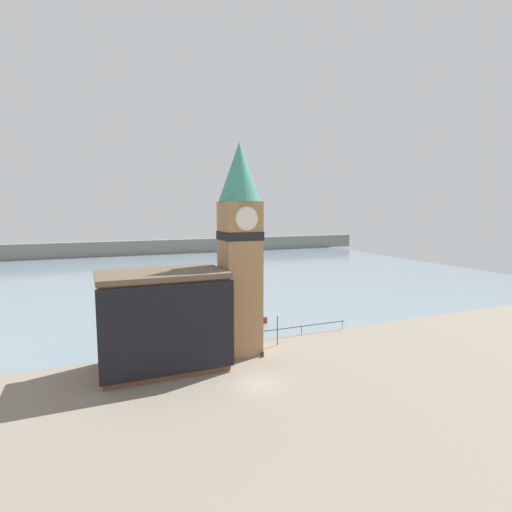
{
  "coord_description": "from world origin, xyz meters",
  "views": [
    {
      "loc": [
        -13.79,
        -31.34,
        15.61
      ],
      "look_at": [
        2.24,
        6.28,
        10.86
      ],
      "focal_mm": 28.0,
      "sensor_mm": 36.0,
      "label": 1
    }
  ],
  "objects_px": {
    "clock_tower": "(240,243)",
    "boat_near": "(250,320)",
    "pier_building": "(163,320)",
    "mooring_bollard_near": "(263,354)",
    "lamp_post": "(277,323)"
  },
  "relations": [
    {
      "from": "clock_tower",
      "to": "lamp_post",
      "type": "xyz_separation_m",
      "value": [
        4.79,
        0.52,
        -9.41
      ]
    },
    {
      "from": "clock_tower",
      "to": "lamp_post",
      "type": "height_order",
      "value": "clock_tower"
    },
    {
      "from": "lamp_post",
      "to": "mooring_bollard_near",
      "type": "bearing_deg",
      "value": -138.35
    },
    {
      "from": "mooring_bollard_near",
      "to": "pier_building",
      "type": "bearing_deg",
      "value": 172.32
    },
    {
      "from": "pier_building",
      "to": "lamp_post",
      "type": "bearing_deg",
      "value": 5.94
    },
    {
      "from": "pier_building",
      "to": "mooring_bollard_near",
      "type": "relative_size",
      "value": 18.96
    },
    {
      "from": "clock_tower",
      "to": "pier_building",
      "type": "xyz_separation_m",
      "value": [
        -8.49,
        -0.86,
        -7.19
      ]
    },
    {
      "from": "clock_tower",
      "to": "boat_near",
      "type": "height_order",
      "value": "clock_tower"
    },
    {
      "from": "clock_tower",
      "to": "lamp_post",
      "type": "bearing_deg",
      "value": 6.2
    },
    {
      "from": "pier_building",
      "to": "mooring_bollard_near",
      "type": "xyz_separation_m",
      "value": [
        10.18,
        -1.37,
        -4.5
      ]
    },
    {
      "from": "clock_tower",
      "to": "boat_near",
      "type": "bearing_deg",
      "value": 61.83
    },
    {
      "from": "boat_near",
      "to": "mooring_bollard_near",
      "type": "bearing_deg",
      "value": -120.78
    },
    {
      "from": "boat_near",
      "to": "lamp_post",
      "type": "xyz_separation_m",
      "value": [
        -0.16,
        -8.72,
        1.97
      ]
    },
    {
      "from": "pier_building",
      "to": "boat_near",
      "type": "height_order",
      "value": "pier_building"
    },
    {
      "from": "boat_near",
      "to": "lamp_post",
      "type": "height_order",
      "value": "lamp_post"
    }
  ]
}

